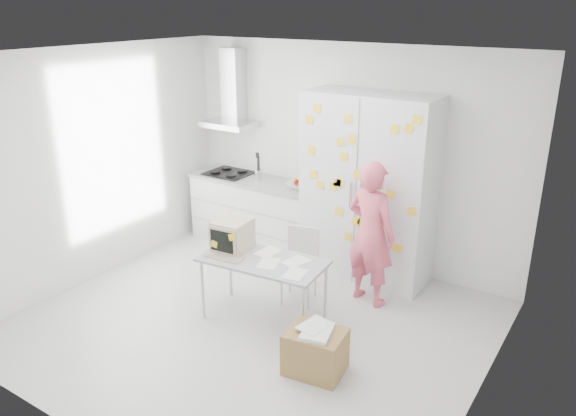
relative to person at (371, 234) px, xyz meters
The scene contains 10 objects.
floor 1.57m from the person, 124.99° to the right, with size 4.50×4.00×0.02m, color silver.
walls 1.02m from the person, 153.74° to the right, with size 4.52×4.01×2.70m.
ceiling 2.32m from the person, 124.99° to the right, with size 4.50×4.00×0.02m, color white.
counter_run 2.08m from the person, 163.05° to the left, with size 1.84×0.63×1.28m.
range_hood 2.78m from the person, 163.09° to the left, with size 0.70×0.48×1.01m.
tall_cabinet 0.72m from the person, 119.11° to the left, with size 1.50×0.68×2.20m.
person is the anchor object (origin of this frame).
desk 1.37m from the person, 136.78° to the right, with size 1.33×0.75×1.01m.
chair 0.82m from the person, 150.98° to the right, with size 0.46×0.46×0.82m.
cardboard_box 1.55m from the person, 83.41° to the right, with size 0.55×0.47×0.44m.
Camera 1 is at (3.05, -4.01, 3.14)m, focal length 35.00 mm.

